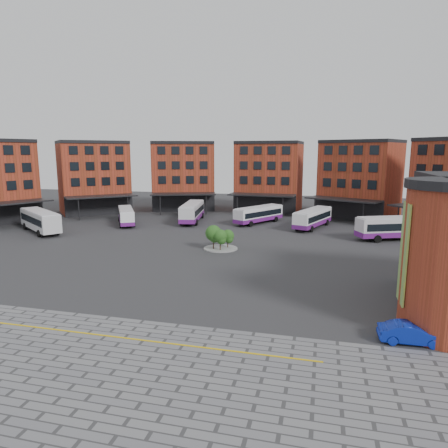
% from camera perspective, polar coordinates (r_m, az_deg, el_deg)
% --- Properties ---
extents(ground, '(160.00, 160.00, 0.00)m').
position_cam_1_polar(ground, '(41.32, -7.39, -7.22)').
color(ground, '#28282B').
rests_on(ground, ground).
extents(paving_zone, '(50.00, 22.00, 0.02)m').
position_cam_1_polar(paving_zone, '(22.89, -24.27, -23.31)').
color(paving_zone, slate).
rests_on(paving_zone, ground).
extents(yellow_line, '(26.00, 0.15, 0.02)m').
position_cam_1_polar(yellow_line, '(28.67, -14.06, -15.50)').
color(yellow_line, gold).
rests_on(yellow_line, paving_zone).
extents(main_building, '(94.14, 42.48, 14.60)m').
position_cam_1_polar(main_building, '(77.53, -0.50, 6.44)').
color(main_building, '#983421').
rests_on(main_building, ground).
extents(tree_island, '(4.40, 4.40, 3.18)m').
position_cam_1_polar(tree_island, '(50.98, -0.68, -1.83)').
color(tree_island, gray).
rests_on(tree_island, ground).
extents(bus_a, '(11.24, 9.14, 3.36)m').
position_cam_1_polar(bus_a, '(68.43, -24.80, 0.59)').
color(bus_a, silver).
rests_on(bus_a, ground).
extents(bus_b, '(6.97, 9.71, 2.79)m').
position_cam_1_polar(bus_b, '(71.06, -13.81, 1.17)').
color(bus_b, white).
rests_on(bus_b, ground).
extents(bus_c, '(4.59, 12.14, 3.34)m').
position_cam_1_polar(bus_c, '(71.86, -4.58, 1.77)').
color(bus_c, silver).
rests_on(bus_c, ground).
extents(bus_d, '(7.60, 10.29, 2.98)m').
position_cam_1_polar(bus_d, '(70.19, 4.97, 1.40)').
color(bus_d, white).
rests_on(bus_d, ground).
extents(bus_e, '(6.10, 11.20, 3.10)m').
position_cam_1_polar(bus_e, '(67.29, 12.56, 0.87)').
color(bus_e, white).
rests_on(bus_e, ground).
extents(bus_f, '(11.94, 7.13, 3.33)m').
position_cam_1_polar(bus_f, '(61.86, 23.58, -0.44)').
color(bus_f, silver).
rests_on(bus_f, ground).
extents(blue_car, '(4.17, 1.60, 1.35)m').
position_cam_1_polar(blue_car, '(29.63, 25.18, -13.95)').
color(blue_car, '#0C229E').
rests_on(blue_car, ground).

